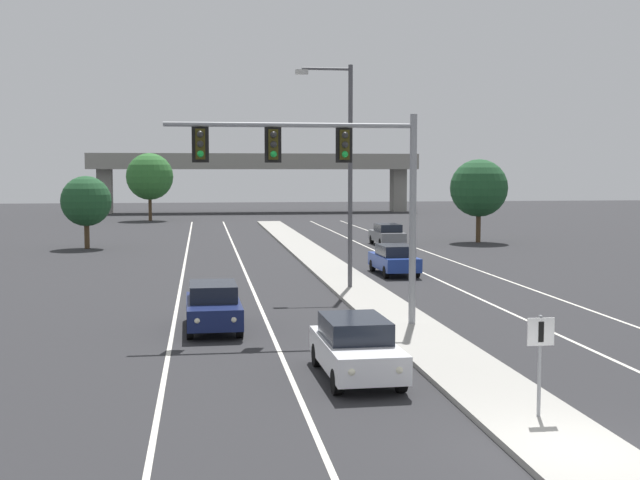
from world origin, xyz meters
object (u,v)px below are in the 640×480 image
at_px(tree_far_left_a, 150,177).
at_px(tree_far_left_b, 86,201).
at_px(median_sign_post, 540,351).
at_px(tree_far_right_b, 479,188).
at_px(car_oncoming_navy, 213,306).
at_px(car_receding_blue, 394,259).
at_px(overhead_signal_mast, 328,169).
at_px(car_oncoming_white, 356,347).
at_px(street_lamp_median, 345,163).
at_px(car_receding_grey, 387,234).

height_order(tree_far_left_a, tree_far_left_b, tree_far_left_a).
relative_size(median_sign_post, tree_far_right_b, 0.35).
distance_m(car_oncoming_navy, car_receding_blue, 16.94).
relative_size(tree_far_right_b, tree_far_left_b, 1.24).
bearing_deg(tree_far_left_b, tree_far_right_b, 2.04).
bearing_deg(tree_far_left_b, overhead_signal_mast, -69.18).
distance_m(overhead_signal_mast, car_oncoming_white, 8.15).
xyz_separation_m(street_lamp_median, car_oncoming_white, (-2.48, -15.98, -4.97)).
distance_m(street_lamp_median, car_receding_blue, 8.04).
height_order(car_oncoming_white, tree_far_left_a, tree_far_left_a).
xyz_separation_m(car_oncoming_white, tree_far_left_a, (-9.53, 71.55, 3.99)).
distance_m(median_sign_post, car_oncoming_navy, 13.57).
bearing_deg(car_oncoming_white, median_sign_post, -54.40).
xyz_separation_m(car_receding_blue, tree_far_right_b, (10.88, 18.53, 3.30)).
relative_size(median_sign_post, street_lamp_median, 0.22).
height_order(median_sign_post, car_receding_blue, median_sign_post).
height_order(overhead_signal_mast, car_receding_blue, overhead_signal_mast).
xyz_separation_m(car_oncoming_white, car_oncoming_navy, (-3.61, 7.29, 0.00)).
bearing_deg(tree_far_right_b, tree_far_left_b, -177.96).
bearing_deg(tree_far_left_a, overhead_signal_mast, -81.42).
distance_m(median_sign_post, street_lamp_median, 20.86).
bearing_deg(car_receding_blue, car_receding_grey, 78.53).
xyz_separation_m(median_sign_post, tree_far_left_a, (-12.71, 75.99, 3.22)).
bearing_deg(car_receding_grey, tree_far_left_a, 119.57).
relative_size(car_oncoming_white, car_receding_grey, 1.00).
bearing_deg(car_receding_grey, overhead_signal_mast, -106.24).
bearing_deg(street_lamp_median, tree_far_right_b, 58.82).
height_order(street_lamp_median, car_oncoming_white, street_lamp_median).
xyz_separation_m(car_oncoming_navy, tree_far_right_b, (20.48, 32.48, 3.30)).
bearing_deg(car_receding_grey, median_sign_post, -98.35).
height_order(car_receding_blue, car_receding_grey, same).
relative_size(car_oncoming_navy, car_receding_grey, 1.00).
height_order(car_oncoming_white, car_receding_grey, same).
bearing_deg(car_oncoming_white, tree_far_right_b, 67.01).
height_order(median_sign_post, car_receding_grey, median_sign_post).
xyz_separation_m(median_sign_post, street_lamp_median, (-0.70, 20.42, 4.21)).
xyz_separation_m(car_oncoming_white, tree_far_left_b, (-11.94, 38.74, 2.49)).
distance_m(street_lamp_median, tree_far_right_b, 27.85).
distance_m(overhead_signal_mast, tree_far_right_b, 37.06).
xyz_separation_m(street_lamp_median, car_oncoming_navy, (-6.09, -8.70, -4.97)).
bearing_deg(tree_far_left_b, car_receding_blue, -44.30).
relative_size(overhead_signal_mast, tree_far_left_b, 1.68).
bearing_deg(tree_far_left_b, median_sign_post, -70.70).
xyz_separation_m(car_receding_blue, tree_far_left_a, (-15.52, 50.32, 3.99)).
bearing_deg(tree_far_left_a, car_receding_grey, -60.43).
xyz_separation_m(median_sign_post, car_oncoming_white, (-3.18, 4.44, -0.77)).
relative_size(car_oncoming_white, tree_far_left_a, 0.61).
bearing_deg(car_oncoming_white, tree_far_left_a, 97.59).
bearing_deg(overhead_signal_mast, car_oncoming_navy, 170.92).
height_order(car_oncoming_navy, car_receding_grey, same).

